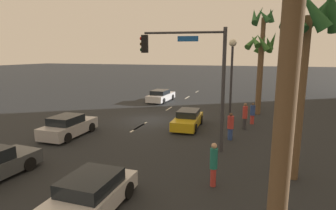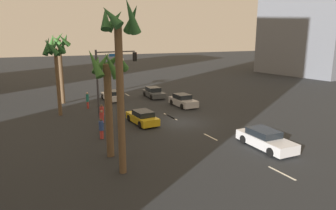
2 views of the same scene
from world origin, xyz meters
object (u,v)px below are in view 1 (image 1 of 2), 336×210
at_px(traffic_signal, 196,70).
at_px(palm_tree_3, 308,31).
at_px(car_2, 161,96).
at_px(streetlamp, 232,65).
at_px(pedestrian_0, 253,113).
at_px(pedestrian_1, 245,115).
at_px(pedestrian_2, 214,163).
at_px(car_3, 68,126).
at_px(pedestrian_3, 231,126).
at_px(car_1, 188,119).
at_px(palm_tree_0, 262,36).
at_px(palm_tree_1, 291,12).
at_px(palm_tree_2, 261,55).
at_px(car_0, 88,196).

bearing_deg(traffic_signal, palm_tree_3, 66.16).
relative_size(car_2, traffic_signal, 0.71).
bearing_deg(streetlamp, pedestrian_0, 88.39).
relative_size(pedestrian_1, pedestrian_2, 1.03).
relative_size(car_3, pedestrian_2, 2.21).
height_order(car_2, pedestrian_3, pedestrian_3).
distance_m(car_1, car_3, 8.33).
relative_size(pedestrian_1, palm_tree_0, 0.19).
bearing_deg(pedestrian_3, palm_tree_1, 10.64).
relative_size(traffic_signal, pedestrian_1, 3.52).
distance_m(car_3, traffic_signal, 9.32).
bearing_deg(pedestrian_1, pedestrian_3, -14.68).
bearing_deg(pedestrian_2, palm_tree_0, 174.66).
bearing_deg(car_2, palm_tree_0, 86.58).
bearing_deg(pedestrian_1, traffic_signal, -24.77).
xyz_separation_m(pedestrian_3, palm_tree_0, (-11.28, 1.60, 6.18)).
bearing_deg(palm_tree_2, traffic_signal, -16.96).
height_order(car_0, palm_tree_0, palm_tree_0).
distance_m(car_0, pedestrian_2, 4.94).
height_order(pedestrian_3, palm_tree_0, palm_tree_0).
distance_m(traffic_signal, pedestrian_2, 5.55).
relative_size(palm_tree_1, palm_tree_2, 1.17).
bearing_deg(traffic_signal, pedestrian_1, 155.23).
relative_size(pedestrian_3, palm_tree_2, 0.24).
height_order(streetlamp, pedestrian_0, streetlamp).
bearing_deg(pedestrian_2, pedestrian_0, 173.35).
xyz_separation_m(car_3, pedestrian_3, (-2.56, 10.22, 0.26)).
xyz_separation_m(car_2, traffic_signal, (14.43, 7.22, 3.88)).
bearing_deg(pedestrian_2, car_1, -159.30).
height_order(pedestrian_0, palm_tree_1, palm_tree_1).
xyz_separation_m(car_2, pedestrian_2, (18.39, 8.89, 0.37)).
relative_size(streetlamp, palm_tree_1, 0.75).
relative_size(palm_tree_0, palm_tree_2, 1.36).
bearing_deg(streetlamp, traffic_signal, -9.83).
height_order(palm_tree_2, palm_tree_3, palm_tree_3).
bearing_deg(pedestrian_1, car_2, -133.19).
xyz_separation_m(car_1, palm_tree_1, (12.63, 5.26, 5.59)).
distance_m(pedestrian_0, pedestrian_1, 1.81).
xyz_separation_m(car_0, palm_tree_0, (-20.95, 5.41, 6.50)).
bearing_deg(traffic_signal, car_3, -89.71).
distance_m(pedestrian_0, palm_tree_0, 9.17).
distance_m(car_1, pedestrian_2, 9.12).
relative_size(car_2, streetlamp, 0.73).
bearing_deg(car_2, palm_tree_3, 36.21).
bearing_deg(car_2, streetlamp, 49.17).
xyz_separation_m(car_0, palm_tree_3, (-4.97, 7.02, 5.65)).
height_order(car_0, palm_tree_3, palm_tree_3).
bearing_deg(pedestrian_0, pedestrian_2, -6.65).
height_order(streetlamp, palm_tree_0, palm_tree_0).
distance_m(pedestrian_2, palm_tree_0, 18.85).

